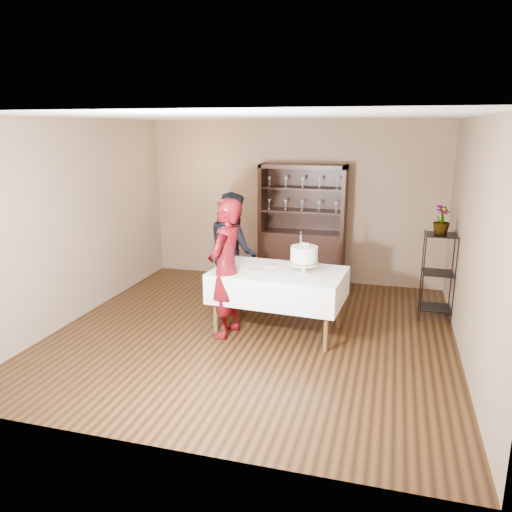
# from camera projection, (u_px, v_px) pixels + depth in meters

# --- Properties ---
(floor) EXTENTS (5.00, 5.00, 0.00)m
(floor) POSITION_uv_depth(u_px,v_px,m) (254.00, 333.00, 6.44)
(floor) COLOR black
(floor) RESTS_ON ground
(ceiling) EXTENTS (5.00, 5.00, 0.00)m
(ceiling) POSITION_uv_depth(u_px,v_px,m) (253.00, 116.00, 5.76)
(ceiling) COLOR white
(ceiling) RESTS_ON back_wall
(back_wall) EXTENTS (5.00, 0.02, 2.70)m
(back_wall) POSITION_uv_depth(u_px,v_px,m) (294.00, 202.00, 8.43)
(back_wall) COLOR brown
(back_wall) RESTS_ON floor
(wall_left) EXTENTS (0.02, 5.00, 2.70)m
(wall_left) POSITION_uv_depth(u_px,v_px,m) (76.00, 221.00, 6.75)
(wall_left) COLOR brown
(wall_left) RESTS_ON floor
(wall_right) EXTENTS (0.02, 5.00, 2.70)m
(wall_right) POSITION_uv_depth(u_px,v_px,m) (473.00, 243.00, 5.45)
(wall_right) COLOR brown
(wall_right) RESTS_ON floor
(china_hutch) EXTENTS (1.40, 0.48, 2.00)m
(china_hutch) POSITION_uv_depth(u_px,v_px,m) (302.00, 245.00, 8.32)
(china_hutch) COLOR black
(china_hutch) RESTS_ON floor
(plant_etagere) EXTENTS (0.42, 0.42, 1.20)m
(plant_etagere) POSITION_uv_depth(u_px,v_px,m) (438.00, 273.00, 6.80)
(plant_etagere) COLOR black
(plant_etagere) RESTS_ON floor
(cake_table) EXTENTS (1.71, 1.13, 0.82)m
(cake_table) POSITION_uv_depth(u_px,v_px,m) (279.00, 285.00, 6.35)
(cake_table) COLOR silver
(cake_table) RESTS_ON floor
(woman) EXTENTS (0.50, 0.69, 1.75)m
(woman) POSITION_uv_depth(u_px,v_px,m) (226.00, 269.00, 6.18)
(woman) COLOR #370505
(woman) RESTS_ON floor
(man) EXTENTS (0.98, 1.04, 1.69)m
(man) POSITION_uv_depth(u_px,v_px,m) (233.00, 250.00, 7.25)
(man) COLOR black
(man) RESTS_ON floor
(cake) EXTENTS (0.38, 0.38, 0.52)m
(cake) POSITION_uv_depth(u_px,v_px,m) (304.00, 256.00, 6.18)
(cake) COLOR beige
(cake) RESTS_ON cake_table
(plate_near) EXTENTS (0.20, 0.20, 0.01)m
(plate_near) POSITION_uv_depth(u_px,v_px,m) (256.00, 270.00, 6.29)
(plate_near) COLOR beige
(plate_near) RESTS_ON cake_table
(plate_far) EXTENTS (0.21, 0.21, 0.01)m
(plate_far) POSITION_uv_depth(u_px,v_px,m) (270.00, 265.00, 6.52)
(plate_far) COLOR beige
(plate_far) RESTS_ON cake_table
(potted_plant) EXTENTS (0.31, 0.31, 0.39)m
(potted_plant) POSITION_uv_depth(u_px,v_px,m) (442.00, 220.00, 6.64)
(potted_plant) COLOR #437035
(potted_plant) RESTS_ON plant_etagere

